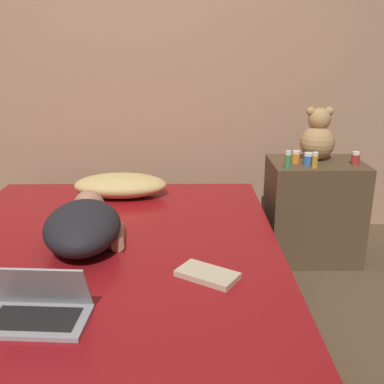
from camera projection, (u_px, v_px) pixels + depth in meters
ground_plane at (109, 322)px, 2.20m from camera, size 12.00×12.00×0.00m
wall_back at (130, 44)px, 3.02m from camera, size 8.00×0.06×2.60m
bed at (107, 285)px, 2.14m from camera, size 1.66×2.00×0.41m
nightstand at (313, 210)px, 2.80m from camera, size 0.56×0.42×0.62m
pillow at (121, 185)px, 2.75m from camera, size 0.57×0.32×0.14m
person_lying at (84, 224)px, 2.08m from camera, size 0.41×0.70×0.20m
laptop at (37, 308)px, 1.50m from camera, size 0.36×0.22×0.19m
teddy_bear at (318, 137)px, 2.72m from camera, size 0.21×0.21×0.32m
bottle_red at (356, 158)px, 2.62m from camera, size 0.05×0.05×0.08m
bottle_orange at (296, 157)px, 2.66m from camera, size 0.05×0.05×0.07m
bottle_amber at (315, 160)px, 2.55m from camera, size 0.03×0.03×0.09m
bottle_blue at (308, 159)px, 2.61m from camera, size 0.06×0.06×0.07m
bottle_green at (288, 160)px, 2.54m from camera, size 0.03×0.03×0.10m
book at (207, 275)px, 1.79m from camera, size 0.27×0.24×0.02m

